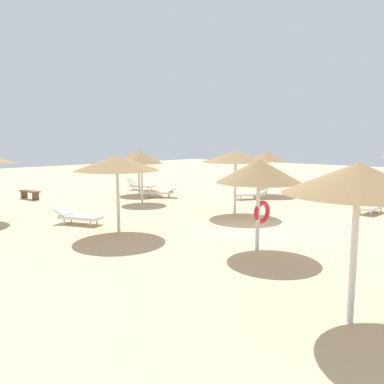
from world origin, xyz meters
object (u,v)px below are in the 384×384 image
Objects in this scene: parasol_8 at (358,179)px; lounger_1 at (161,192)px; parasol_3 at (267,157)px; parasol_7 at (236,157)px; lounger_5 at (77,216)px; bench_0 at (30,193)px; parasol_1 at (141,158)px; lounger_0 at (372,206)px; parasol_4 at (139,156)px; lounger_4 at (140,185)px; parasol_5 at (117,163)px; parasol_6 at (259,172)px; lounger_3 at (252,194)px.

parasol_8 is 16.03m from lounger_1.
parasol_8 is at bearing -142.89° from parasol_3.
lounger_5 is (-5.83, 3.33, -2.25)m from parasol_7.
bench_0 is at bearing 78.90° from lounger_5.
parasol_1 is 11.41m from lounger_0.
parasol_1 is 1.00× the size of parasol_4.
lounger_1 is at bearing 79.03° from parasol_7.
parasol_7 is at bearing -104.48° from lounger_4.
parasol_5 is 12.17m from lounger_4.
parasol_6 is at bearing 176.63° from lounger_0.
parasol_8 reaches higher than parasol_6.
lounger_1 is at bearing -110.42° from lounger_4.
lounger_5 reaches higher than bench_0.
parasol_4 is 7.24m from lounger_3.
lounger_4 is (-1.75, 7.70, 0.01)m from lounger_3.
parasol_4 reaches higher than lounger_3.
parasol_1 is at bearing 117.78° from lounger_0.
parasol_8 reaches higher than lounger_4.
lounger_0 is (5.23, -9.93, -2.06)m from parasol_1.
lounger_0 is at bearing -3.37° from parasol_6.
parasol_5 is at bearing -142.25° from lounger_1.
parasol_3 is at bearing 11.15° from lounger_3.
parasol_7 is 12.08m from bench_0.
parasol_8 is at bearing -97.49° from parasol_5.
bench_0 is (-6.81, 1.39, 0.02)m from lounger_4.
parasol_1 is at bearing -161.97° from lounger_1.
parasol_7 is 10.23m from lounger_4.
parasol_5 is 1.03× the size of parasol_8.
parasol_4 reaches higher than bench_0.
parasol_7 is at bearing -82.38° from parasol_1.
parasol_8 is at bearing -118.23° from lounger_4.
parasol_5 reaches higher than lounger_3.
parasol_6 is (-3.39, -9.42, -0.02)m from parasol_1.
parasol_8 is at bearing -116.86° from parasol_4.
parasol_6 is at bearing -145.07° from lounger_3.
lounger_5 is at bearing 150.29° from parasol_7.
lounger_0 is 0.97× the size of lounger_4.
lounger_4 is (-3.90, 7.28, -1.99)m from parasol_3.
bench_0 is at bearing 168.47° from lounger_4.
parasol_5 is (-4.90, -4.67, 0.10)m from parasol_1.
parasol_7 reaches higher than lounger_0.
lounger_5 is at bearing 143.23° from lounger_0.
parasol_6 is at bearing -149.21° from parasol_3.
lounger_4 is at bearing 63.93° from parasol_6.
parasol_6 reaches higher than lounger_0.
parasol_1 reaches higher than parasol_3.
parasol_7 reaches higher than lounger_4.
lounger_0 is at bearing -62.22° from parasol_1.
lounger_4 is at bearing 61.77° from parasol_8.
lounger_1 is at bearing -91.42° from parasol_4.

